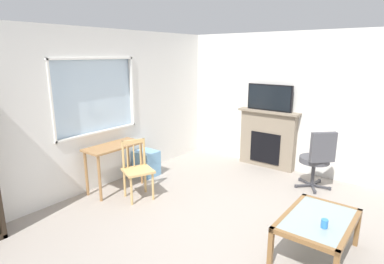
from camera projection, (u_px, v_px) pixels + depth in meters
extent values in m
cube|color=#9E9389|center=(229.00, 238.00, 3.84)|extent=(6.37, 6.13, 0.02)
cube|color=white|center=(99.00, 159.00, 5.25)|extent=(5.37, 0.12, 0.92)
cube|color=white|center=(90.00, 42.00, 4.79)|extent=(5.37, 0.12, 0.45)
cube|color=white|center=(167.00, 87.00, 6.31)|extent=(1.94, 0.12, 1.20)
cube|color=silver|center=(93.00, 96.00, 5.00)|extent=(1.49, 0.02, 1.20)
cube|color=white|center=(99.00, 132.00, 5.10)|extent=(1.55, 0.06, 0.03)
cube|color=white|center=(93.00, 58.00, 4.81)|extent=(1.55, 0.06, 0.03)
cube|color=white|center=(51.00, 102.00, 4.39)|extent=(0.03, 0.06, 1.20)
cube|color=white|center=(132.00, 92.00, 5.53)|extent=(0.03, 0.06, 1.20)
cube|color=white|center=(311.00, 105.00, 5.62)|extent=(0.12, 5.33, 2.57)
cube|color=#A37547|center=(114.00, 146.00, 5.02)|extent=(0.95, 0.44, 0.03)
cylinder|color=#A37547|center=(100.00, 179.00, 4.68)|extent=(0.04, 0.04, 0.73)
cylinder|color=#A37547|center=(141.00, 163.00, 5.33)|extent=(0.04, 0.04, 0.73)
cylinder|color=#A37547|center=(86.00, 174.00, 4.89)|extent=(0.04, 0.04, 0.73)
cylinder|color=#A37547|center=(128.00, 159.00, 5.53)|extent=(0.04, 0.04, 0.73)
cube|color=tan|center=(138.00, 171.00, 4.76)|extent=(0.54, 0.53, 0.04)
cylinder|color=tan|center=(131.00, 191.00, 4.60)|extent=(0.04, 0.04, 0.43)
cylinder|color=tan|center=(153.00, 186.00, 4.76)|extent=(0.04, 0.04, 0.43)
cylinder|color=tan|center=(125.00, 184.00, 4.87)|extent=(0.04, 0.04, 0.43)
cylinder|color=tan|center=(145.00, 179.00, 5.03)|extent=(0.04, 0.04, 0.43)
cylinder|color=tan|center=(123.00, 156.00, 4.76)|extent=(0.04, 0.04, 0.45)
cylinder|color=tan|center=(144.00, 152.00, 4.92)|extent=(0.04, 0.04, 0.45)
cube|color=tan|center=(133.00, 142.00, 4.79)|extent=(0.35, 0.17, 0.06)
cylinder|color=tan|center=(127.00, 157.00, 4.80)|extent=(0.02, 0.02, 0.35)
cylinder|color=tan|center=(134.00, 156.00, 4.85)|extent=(0.02, 0.02, 0.35)
cylinder|color=tan|center=(140.00, 155.00, 4.90)|extent=(0.02, 0.02, 0.35)
cube|color=#72ADDB|center=(146.00, 163.00, 5.74)|extent=(0.35, 0.40, 0.46)
cube|color=gray|center=(267.00, 140.00, 6.12)|extent=(0.18, 1.09, 1.09)
cube|color=black|center=(265.00, 148.00, 6.09)|extent=(0.03, 0.60, 0.60)
cube|color=gray|center=(269.00, 112.00, 5.97)|extent=(0.26, 1.19, 0.04)
cube|color=black|center=(270.00, 98.00, 5.91)|extent=(0.05, 0.88, 0.50)
cube|color=black|center=(269.00, 98.00, 5.88)|extent=(0.01, 0.83, 0.45)
cylinder|color=#4C4C51|center=(314.00, 160.00, 5.16)|extent=(0.48, 0.48, 0.09)
cube|color=#4C4C51|center=(323.00, 147.00, 4.88)|extent=(0.34, 0.34, 0.48)
cylinder|color=#38383D|center=(313.00, 173.00, 5.22)|extent=(0.06, 0.06, 0.42)
cube|color=#38383D|center=(304.00, 185.00, 5.26)|extent=(0.22, 0.22, 0.03)
cylinder|color=#38383D|center=(296.00, 186.00, 5.24)|extent=(0.05, 0.05, 0.05)
cube|color=#38383D|center=(313.00, 188.00, 5.14)|extent=(0.27, 0.16, 0.03)
cylinder|color=#38383D|center=(315.00, 192.00, 5.01)|extent=(0.05, 0.05, 0.05)
cube|color=#38383D|center=(321.00, 187.00, 5.21)|extent=(0.08, 0.28, 0.03)
cylinder|color=#38383D|center=(330.00, 189.00, 5.14)|extent=(0.05, 0.05, 0.05)
cube|color=#38383D|center=(316.00, 183.00, 5.37)|extent=(0.28, 0.08, 0.03)
cylinder|color=#38383D|center=(319.00, 181.00, 5.46)|extent=(0.05, 0.05, 0.05)
cube|color=#38383D|center=(306.00, 182.00, 5.40)|extent=(0.16, 0.27, 0.03)
cylinder|color=#38383D|center=(300.00, 179.00, 5.52)|extent=(0.05, 0.05, 0.05)
cube|color=#8C9E99|center=(318.00, 219.00, 3.38)|extent=(0.92, 0.58, 0.02)
cube|color=brown|center=(350.00, 230.00, 3.19)|extent=(1.02, 0.05, 0.05)
cube|color=brown|center=(290.00, 211.00, 3.57)|extent=(1.02, 0.05, 0.05)
cube|color=brown|center=(303.00, 241.00, 3.01)|extent=(0.05, 0.68, 0.05)
cube|color=brown|center=(331.00, 204.00, 3.75)|extent=(0.05, 0.68, 0.05)
cube|color=brown|center=(357.00, 230.00, 3.62)|extent=(0.05, 0.05, 0.41)
cube|color=brown|center=(270.00, 249.00, 3.25)|extent=(0.05, 0.05, 0.41)
cube|color=brown|center=(303.00, 213.00, 4.00)|extent=(0.05, 0.05, 0.41)
cylinder|color=#337FD6|center=(324.00, 224.00, 3.18)|extent=(0.07, 0.07, 0.09)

